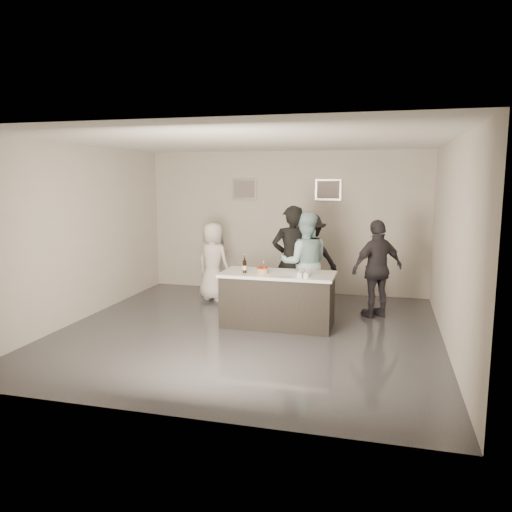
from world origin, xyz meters
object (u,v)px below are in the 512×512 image
bar_counter (278,299)px  person_main_black (292,260)px  cake (263,271)px  person_guest_back (309,258)px  person_guest_right (377,269)px  person_guest_left (213,262)px  person_main_blue (304,263)px  beer_bottle_b (245,265)px  beer_bottle_a (244,263)px

bar_counter → person_main_black: size_ratio=0.95×
cake → person_guest_back: person_guest_back is taller
cake → person_guest_right: (1.81, 1.09, -0.07)m
person_guest_left → person_guest_back: size_ratio=0.89×
person_main_blue → person_guest_right: (1.27, 0.15, -0.06)m
person_main_blue → person_guest_right: bearing=171.5°
beer_bottle_b → person_guest_left: 1.96m
beer_bottle_a → cake: bearing=-21.5°
bar_counter → person_main_blue: bearing=70.4°
person_main_black → person_main_blue: 0.24m
person_guest_back → beer_bottle_a: bearing=47.7°
beer_bottle_a → person_guest_left: person_guest_left is taller
cake → person_guest_right: size_ratio=0.11×
person_guest_right → person_guest_back: (-1.33, 0.78, 0.01)m
cake → beer_bottle_a: (-0.35, 0.14, 0.09)m
bar_counter → person_guest_back: (0.25, 1.77, 0.43)m
person_main_black → person_guest_right: 1.52m
person_guest_left → person_guest_back: 1.92m
beer_bottle_b → person_guest_left: person_guest_left is taller
cake → beer_bottle_a: beer_bottle_a is taller
beer_bottle_a → person_guest_right: 2.37m
bar_counter → cake: bearing=-159.0°
person_main_black → bar_counter: bearing=62.8°
cake → person_main_blue: (0.54, 0.94, -0.01)m
cake → person_main_black: (0.31, 0.92, 0.04)m
person_main_black → person_guest_back: (0.17, 0.95, -0.11)m
bar_counter → person_guest_right: size_ratio=1.08×
beer_bottle_b → bar_counter: bearing=15.5°
person_main_black → person_guest_left: (-1.71, 0.62, -0.20)m
person_guest_right → person_main_black: bearing=-30.5°
cake → beer_bottle_b: bearing=-169.2°
person_main_blue → cake: bearing=45.0°
bar_counter → person_guest_back: size_ratio=1.06×
bar_counter → beer_bottle_a: bearing=175.5°
bar_counter → person_main_blue: (0.30, 0.85, 0.48)m
person_main_blue → person_guest_left: bearing=-32.2°
person_main_black → person_guest_left: person_main_black is taller
person_main_blue → person_guest_left: 2.04m
beer_bottle_b → person_main_black: person_main_black is taller
beer_bottle_a → person_main_blue: person_main_blue is taller
cake → beer_bottle_b: size_ratio=0.75×
person_guest_left → beer_bottle_a: bearing=148.3°
cake → person_guest_left: size_ratio=0.13×
person_guest_right → person_main_blue: bearing=-30.6°
cake → person_main_black: 0.97m
person_guest_right → cake: bearing=-6.1°
person_main_blue → person_guest_left: (-1.94, 0.60, -0.15)m
cake → bar_counter: bearing=21.0°
person_main_blue → person_guest_back: bearing=-101.7°
person_guest_back → person_main_blue: bearing=76.8°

